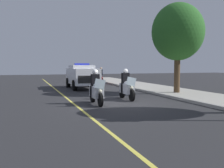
{
  "coord_description": "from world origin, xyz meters",
  "views": [
    {
      "loc": [
        11.89,
        -4.46,
        1.95
      ],
      "look_at": [
        -1.25,
        0.0,
        0.9
      ],
      "focal_mm": 41.36,
      "sensor_mm": 36.0,
      "label": 1
    }
  ],
  "objects": [
    {
      "name": "cyclist_background",
      "position": [
        -12.19,
        2.56,
        0.84
      ],
      "size": [
        1.76,
        0.32,
        1.69
      ],
      "color": "black",
      "rests_on": "ground"
    },
    {
      "name": "sidewalk_strip",
      "position": [
        0.0,
        5.53,
        0.05
      ],
      "size": [
        48.0,
        3.6,
        0.1
      ],
      "primitive_type": "cube",
      "color": "#A8A399",
      "rests_on": "ground"
    },
    {
      "name": "police_suv",
      "position": [
        -8.69,
        -0.04,
        1.07
      ],
      "size": [
        4.93,
        2.12,
        2.05
      ],
      "color": "silver",
      "rests_on": "ground"
    },
    {
      "name": "police_motorcycle_lead_left",
      "position": [
        -0.24,
        -1.16,
        0.7
      ],
      "size": [
        2.14,
        0.56,
        1.72
      ],
      "color": "black",
      "rests_on": "ground"
    },
    {
      "name": "lane_stripe_center",
      "position": [
        0.0,
        -2.18,
        0.0
      ],
      "size": [
        48.0,
        0.12,
        0.01
      ],
      "primitive_type": "cube",
      "color": "#E0D14C",
      "rests_on": "ground"
    },
    {
      "name": "curb_strip",
      "position": [
        0.0,
        3.63,
        0.07
      ],
      "size": [
        48.0,
        0.24,
        0.15
      ],
      "primitive_type": "cube",
      "color": "#9E9B93",
      "rests_on": "ground"
    },
    {
      "name": "tree_mid_block",
      "position": [
        -2.91,
        5.12,
        4.07
      ],
      "size": [
        3.41,
        3.41,
        5.88
      ],
      "color": "#4C3823",
      "rests_on": "sidewalk_strip"
    },
    {
      "name": "ground_plane",
      "position": [
        0.0,
        0.0,
        0.0
      ],
      "size": [
        80.0,
        80.0,
        0.0
      ],
      "primitive_type": "plane",
      "color": "#28282B"
    },
    {
      "name": "police_motorcycle_lead_right",
      "position": [
        -1.39,
        0.91,
        0.7
      ],
      "size": [
        2.14,
        0.56,
        1.72
      ],
      "color": "black",
      "rests_on": "ground"
    }
  ]
}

